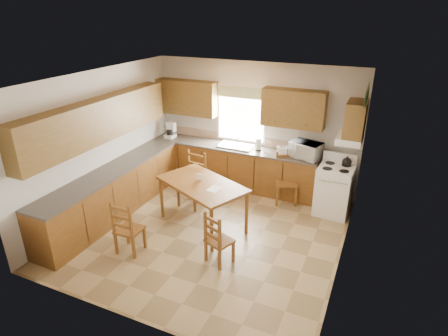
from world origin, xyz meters
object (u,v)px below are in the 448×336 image
at_px(stove, 334,191).
at_px(chair_near_left, 129,226).
at_px(microwave, 306,150).
at_px(dining_table, 202,204).
at_px(chair_far_right, 286,179).
at_px(chair_far_left, 192,181).
at_px(chair_near_right, 219,237).

distance_m(stove, chair_near_left, 3.85).
xyz_separation_m(stove, microwave, (-0.66, 0.32, 0.62)).
distance_m(stove, dining_table, 2.54).
height_order(dining_table, chair_far_right, chair_far_right).
xyz_separation_m(microwave, chair_near_left, (-2.15, -2.96, -0.62)).
height_order(microwave, chair_far_right, microwave).
xyz_separation_m(stove, dining_table, (-2.10, -1.44, -0.04)).
height_order(stove, chair_near_left, stove).
bearing_deg(chair_near_left, microwave, -127.93).
bearing_deg(microwave, chair_far_right, -118.14).
xyz_separation_m(stove, chair_far_right, (-0.95, 0.03, 0.04)).
bearing_deg(chair_far_left, stove, 25.64).
bearing_deg(stove, dining_table, -142.73).
bearing_deg(chair_near_left, dining_table, -122.71).
xyz_separation_m(chair_near_right, chair_far_left, (-1.26, 1.44, 0.11)).
distance_m(chair_far_left, chair_far_right, 1.90).
height_order(dining_table, chair_near_left, chair_near_left).
relative_size(microwave, chair_far_right, 0.54).
distance_m(stove, chair_near_right, 2.67).
distance_m(stove, chair_far_right, 0.95).
distance_m(microwave, dining_table, 2.36).
distance_m(chair_near_right, chair_far_right, 2.36).
height_order(dining_table, chair_near_right, chair_near_right).
height_order(chair_near_right, chair_far_right, chair_far_right).
bearing_deg(dining_table, chair_near_left, -96.24).
height_order(microwave, chair_far_left, microwave).
height_order(stove, chair_near_right, stove).
relative_size(microwave, chair_far_left, 0.50).
relative_size(dining_table, chair_near_right, 1.80).
height_order(chair_near_right, chair_far_left, chair_far_left).
bearing_deg(microwave, chair_far_left, -132.62).
relative_size(microwave, dining_table, 0.35).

